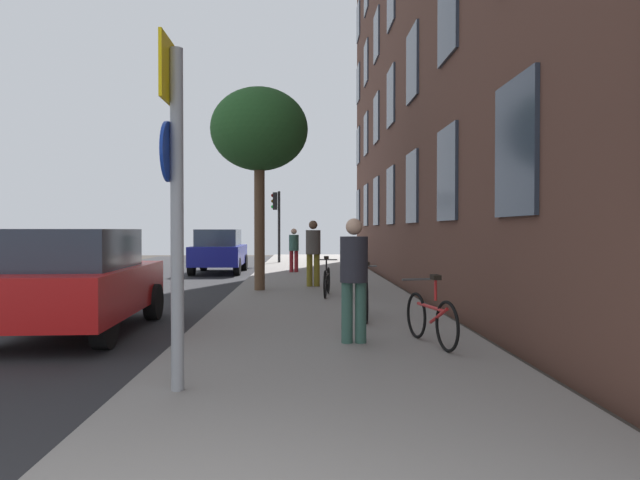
{
  "coord_description": "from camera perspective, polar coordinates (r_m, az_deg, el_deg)",
  "views": [
    {
      "loc": [
        0.71,
        -1.91,
        1.62
      ],
      "look_at": [
        1.04,
        9.37,
        1.42
      ],
      "focal_mm": 33.25,
      "sensor_mm": 36.0,
      "label": 1
    }
  ],
  "objects": [
    {
      "name": "car_1",
      "position": [
        22.32,
        -9.68,
        -1.02
      ],
      "size": [
        1.82,
        3.99,
        1.62
      ],
      "color": "navy",
      "rests_on": "road_asphalt"
    },
    {
      "name": "bicycle_2",
      "position": [
        13.4,
        0.66,
        -3.92
      ],
      "size": [
        0.42,
        1.61,
        0.91
      ],
      "color": "black",
      "rests_on": "sidewalk"
    },
    {
      "name": "road_asphalt",
      "position": [
        17.77,
        -18.76,
        -4.27
      ],
      "size": [
        7.0,
        38.0,
        0.01
      ],
      "primitive_type": "cube",
      "color": "#232326",
      "rests_on": "ground"
    },
    {
      "name": "ground_plane",
      "position": [
        17.27,
        -12.07,
        -4.41
      ],
      "size": [
        41.8,
        41.8,
        0.0
      ],
      "primitive_type": "plane",
      "color": "#332D28"
    },
    {
      "name": "car_0",
      "position": [
        9.93,
        -22.27,
        -3.58
      ],
      "size": [
        1.96,
        4.17,
        1.62
      ],
      "color": "red",
      "rests_on": "road_asphalt"
    },
    {
      "name": "sign_post",
      "position": [
        5.68,
        -13.85,
        5.07
      ],
      "size": [
        0.16,
        0.6,
        3.27
      ],
      "color": "gray",
      "rests_on": "sidewalk"
    },
    {
      "name": "sidewalk",
      "position": [
        16.99,
        -0.35,
        -4.27
      ],
      "size": [
        4.2,
        38.0,
        0.12
      ],
      "primitive_type": "cube",
      "color": "gray",
      "rests_on": "ground"
    },
    {
      "name": "traffic_light",
      "position": [
        27.27,
        -4.19,
        2.56
      ],
      "size": [
        0.43,
        0.24,
        3.26
      ],
      "color": "black",
      "rests_on": "sidewalk"
    },
    {
      "name": "pedestrian_1",
      "position": [
        15.67,
        -0.66,
        -0.85
      ],
      "size": [
        0.55,
        0.55,
        1.74
      ],
      "color": "olive",
      "rests_on": "sidewalk"
    },
    {
      "name": "pedestrian_2",
      "position": [
        20.99,
        -2.53,
        -0.69
      ],
      "size": [
        0.35,
        0.35,
        1.55
      ],
      "color": "maroon",
      "rests_on": "sidewalk"
    },
    {
      "name": "bicycle_0",
      "position": [
        7.9,
        10.64,
        -7.33
      ],
      "size": [
        0.49,
        1.57,
        0.92
      ],
      "color": "black",
      "rests_on": "sidewalk"
    },
    {
      "name": "tree_near",
      "position": [
        14.99,
        -5.86,
        10.4
      ],
      "size": [
        2.41,
        2.41,
        5.02
      ],
      "color": "brown",
      "rests_on": "sidewalk"
    },
    {
      "name": "pedestrian_0",
      "position": [
        7.85,
        3.29,
        -3.08
      ],
      "size": [
        0.48,
        0.48,
        1.65
      ],
      "color": "#33594C",
      "rests_on": "sidewalk"
    },
    {
      "name": "bicycle_1",
      "position": [
        10.03,
        4.41,
        -5.43
      ],
      "size": [
        0.42,
        1.67,
        0.97
      ],
      "color": "black",
      "rests_on": "sidewalk"
    }
  ]
}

